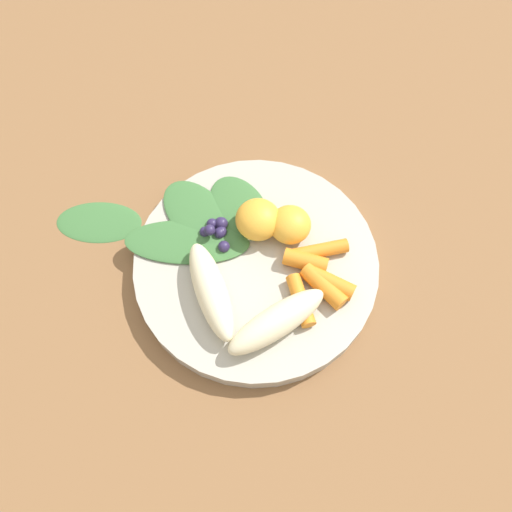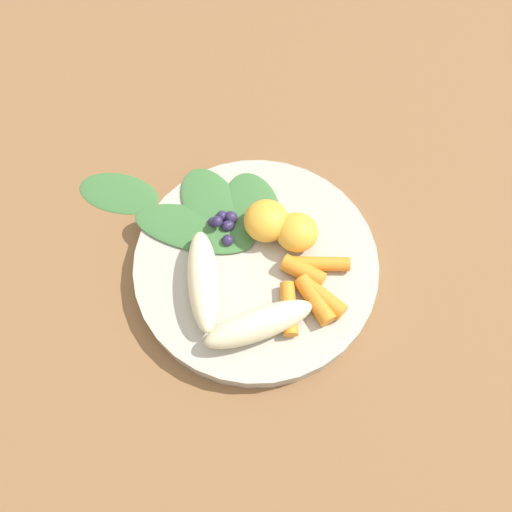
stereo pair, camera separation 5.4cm
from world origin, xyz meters
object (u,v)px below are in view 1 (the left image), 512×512
at_px(orange_segment_near, 258,219).
at_px(kale_leaf_stray, 99,221).
at_px(banana_peeled_right, 210,290).
at_px(banana_peeled_left, 277,321).
at_px(bowl, 256,264).

distance_m(orange_segment_near, kale_leaf_stray, 0.19).
bearing_deg(kale_leaf_stray, banana_peeled_right, 146.33).
bearing_deg(banana_peeled_left, bowl, 71.62).
distance_m(bowl, orange_segment_near, 0.05).
height_order(bowl, orange_segment_near, orange_segment_near).
distance_m(bowl, banana_peeled_right, 0.07).
relative_size(bowl, orange_segment_near, 5.37).
bearing_deg(kale_leaf_stray, orange_segment_near, 176.56).
height_order(orange_segment_near, kale_leaf_stray, orange_segment_near).
bearing_deg(banana_peeled_right, kale_leaf_stray, -145.99).
height_order(banana_peeled_right, kale_leaf_stray, banana_peeled_right).
relative_size(banana_peeled_right, kale_leaf_stray, 1.13).
bearing_deg(banana_peeled_left, banana_peeled_right, 119.70).
height_order(banana_peeled_right, orange_segment_near, orange_segment_near).
bearing_deg(bowl, banana_peeled_right, -91.18).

